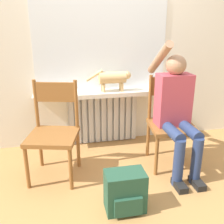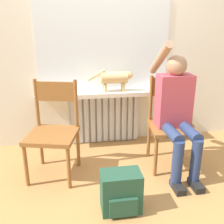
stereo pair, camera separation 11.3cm
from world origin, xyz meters
The scene contains 10 objects.
ground_plane centered at (0.00, 0.00, 0.00)m, with size 12.00×12.00×0.00m, color #B27F47.
wall_with_window centered at (0.00, 1.23, 1.35)m, with size 7.00×0.06×2.70m.
radiator centered at (0.00, 1.15, 0.32)m, with size 0.87×0.08×0.64m.
windowsill centered at (0.00, 1.06, 0.67)m, with size 1.63×0.28×0.05m.
window_glass centered at (0.00, 1.20, 1.21)m, with size 1.57×0.01×1.03m.
chair_left centered at (-0.60, 0.49, 0.48)m, with size 0.55×0.55×0.94m.
chair_right centered at (0.62, 0.49, 0.48)m, with size 0.51×0.51×0.94m.
person centered at (0.61, 0.37, 0.66)m, with size 0.36×0.95×1.32m.
cat centered at (0.11, 1.03, 0.85)m, with size 0.54×0.13×0.26m.
backpack centered at (-0.05, -0.17, 0.17)m, with size 0.32×0.23×0.34m.
Camera 1 is at (-0.52, -1.91, 1.48)m, focal length 42.00 mm.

